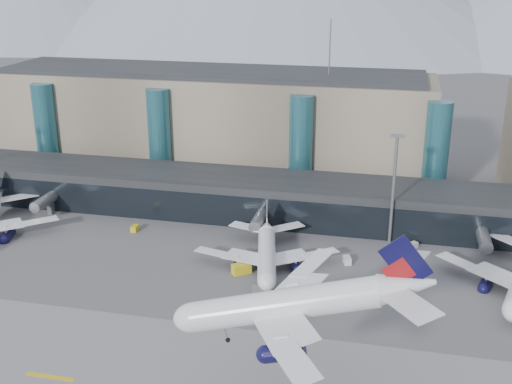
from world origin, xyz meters
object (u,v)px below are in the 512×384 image
at_px(veh_d, 413,246).
at_px(veh_b, 135,228).
at_px(veh_g, 347,260).
at_px(veh_c, 263,289).
at_px(lightmast_mid, 394,183).
at_px(hero_jet, 309,296).
at_px(jet_parked_mid, 267,244).
at_px(veh_h, 241,269).

bearing_deg(veh_d, veh_b, 134.96).
bearing_deg(veh_g, veh_d, 112.42).
bearing_deg(veh_b, veh_c, -122.38).
bearing_deg(veh_b, lightmast_mid, -83.52).
relative_size(lightmast_mid, hero_jet, 0.66).
bearing_deg(lightmast_mid, veh_d, -21.13).
bearing_deg(jet_parked_mid, veh_d, -77.77).
relative_size(jet_parked_mid, veh_c, 8.38).
height_order(hero_jet, veh_b, hero_jet).
bearing_deg(veh_g, veh_b, -112.92).
height_order(hero_jet, jet_parked_mid, hero_jet).
bearing_deg(veh_b, veh_g, -96.78).
bearing_deg(veh_b, veh_h, -117.31).
xyz_separation_m(lightmast_mid, veh_d, (5.18, -2.00, -13.72)).
distance_m(veh_d, veh_h, 40.13).
distance_m(jet_parked_mid, veh_d, 33.74).
bearing_deg(veh_g, hero_jet, -18.01).
xyz_separation_m(hero_jet, veh_b, (-49.43, 53.87, -17.17)).
height_order(jet_parked_mid, veh_d, jet_parked_mid).
bearing_deg(veh_d, veh_g, 169.28).
xyz_separation_m(veh_b, veh_c, (36.41, -23.28, 0.42)).
xyz_separation_m(hero_jet, veh_c, (-13.02, 30.59, -16.75)).
distance_m(hero_jet, veh_g, 50.59).
bearing_deg(hero_jet, veh_b, 128.76).
relative_size(hero_jet, veh_b, 16.85).
xyz_separation_m(veh_b, veh_g, (51.17, -6.29, 0.07)).
bearing_deg(veh_b, hero_jet, -137.24).
relative_size(jet_parked_mid, veh_g, 12.94).
bearing_deg(veh_h, jet_parked_mid, 20.94).
bearing_deg(veh_d, veh_h, 161.39).
bearing_deg(veh_d, jet_parked_mid, 155.03).
distance_m(veh_b, veh_d, 65.02).
relative_size(lightmast_mid, veh_g, 10.13).
distance_m(veh_b, veh_g, 51.55).
relative_size(jet_parked_mid, veh_d, 13.46).
xyz_separation_m(lightmast_mid, veh_c, (-23.28, -29.83, -13.34)).
bearing_deg(lightmast_mid, jet_parked_mid, -148.36).
relative_size(hero_jet, veh_h, 10.12).
height_order(lightmast_mid, veh_h, lightmast_mid).
distance_m(lightmast_mid, veh_b, 61.60).
bearing_deg(veh_h, veh_d, -7.92).
xyz_separation_m(lightmast_mid, veh_g, (-8.52, -12.83, -13.68)).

